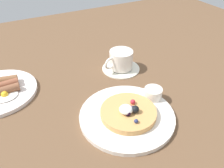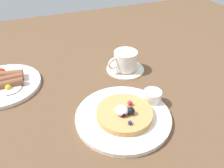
% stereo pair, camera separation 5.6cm
% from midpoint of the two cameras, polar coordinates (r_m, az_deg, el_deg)
% --- Properties ---
extents(ground_plane, '(1.98, 1.56, 0.03)m').
position_cam_midpoint_polar(ground_plane, '(0.69, -0.50, -4.62)').
color(ground_plane, brown).
extents(pancake_plate, '(0.25, 0.25, 0.01)m').
position_cam_midpoint_polar(pancake_plate, '(0.61, 5.44, -8.20)').
color(pancake_plate, white).
rests_on(pancake_plate, ground_plane).
extents(pancake_with_berries, '(0.15, 0.15, 0.04)m').
position_cam_midpoint_polar(pancake_with_berries, '(0.60, 5.82, -7.33)').
color(pancake_with_berries, tan).
rests_on(pancake_with_berries, pancake_plate).
extents(syrup_ramekin, '(0.05, 0.05, 0.03)m').
position_cam_midpoint_polar(syrup_ramekin, '(0.66, 12.49, -2.96)').
color(syrup_ramekin, white).
rests_on(syrup_ramekin, pancake_plate).
extents(breakfast_plate, '(0.23, 0.23, 0.01)m').
position_cam_midpoint_polar(breakfast_plate, '(0.79, -23.80, -0.28)').
color(breakfast_plate, white).
rests_on(breakfast_plate, ground_plane).
extents(fried_breakfast, '(0.10, 0.15, 0.03)m').
position_cam_midpoint_polar(fried_breakfast, '(0.78, -23.00, 1.03)').
color(fried_breakfast, brown).
rests_on(fried_breakfast, breakfast_plate).
extents(coffee_saucer, '(0.13, 0.13, 0.01)m').
position_cam_midpoint_polar(coffee_saucer, '(0.80, 5.32, 3.78)').
color(coffee_saucer, white).
rests_on(coffee_saucer, ground_plane).
extents(coffee_cup, '(0.11, 0.08, 0.06)m').
position_cam_midpoint_polar(coffee_cup, '(0.79, 5.37, 5.98)').
color(coffee_cup, white).
rests_on(coffee_cup, coffee_saucer).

